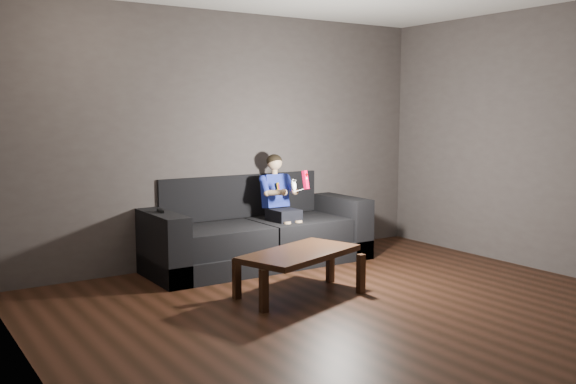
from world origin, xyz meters
TOP-DOWN VIEW (x-y plane):
  - floor at (0.00, 0.00)m, footprint 5.00×5.00m
  - back_wall at (0.00, 2.50)m, footprint 5.00×0.04m
  - left_wall at (-2.50, 0.00)m, footprint 0.04×5.00m
  - right_wall at (2.50, 0.00)m, footprint 0.04×5.00m
  - sofa at (0.14, 2.22)m, footprint 2.44×1.06m
  - child at (0.42, 2.13)m, footprint 0.41×0.50m
  - wii_remote_red at (0.50, 1.75)m, footprint 0.06×0.08m
  - nunchuk_white at (0.35, 1.75)m, footprint 0.06×0.08m
  - wii_remote_black at (-0.96, 2.12)m, footprint 0.06×0.15m
  - coffee_table at (-0.15, 0.91)m, footprint 1.25×0.90m

SIDE VIEW (x-z plane):
  - floor at x=0.00m, z-range 0.00..0.00m
  - sofa at x=0.14m, z-range -0.16..0.78m
  - coffee_table at x=-0.15m, z-range 0.15..0.56m
  - wii_remote_black at x=-0.96m, z-range 0.67..0.70m
  - child at x=0.42m, z-range 0.24..1.24m
  - nunchuk_white at x=0.35m, z-range 0.82..0.96m
  - wii_remote_red at x=0.50m, z-range 0.84..1.03m
  - back_wall at x=0.00m, z-range 0.00..2.70m
  - left_wall at x=-2.50m, z-range 0.00..2.70m
  - right_wall at x=2.50m, z-range 0.00..2.70m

